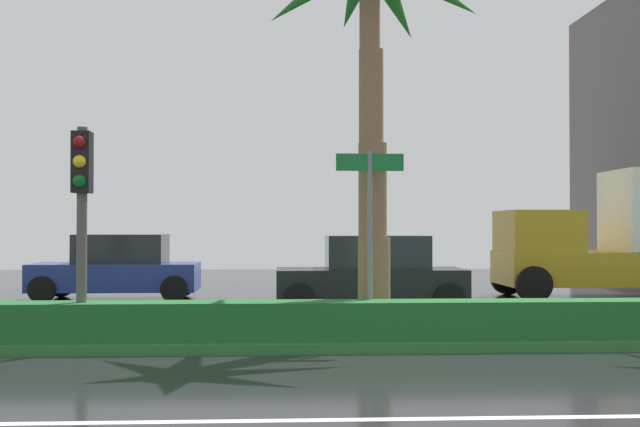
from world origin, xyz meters
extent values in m
cube|color=black|center=(0.00, 9.00, -0.05)|extent=(90.00, 42.00, 0.10)
cube|color=white|center=(0.00, 2.00, 0.00)|extent=(81.00, 0.14, 0.01)
cube|color=#2D6B33|center=(0.00, 8.00, 0.07)|extent=(85.50, 4.00, 0.15)
cube|color=#1E6028|center=(0.00, 6.60, 0.45)|extent=(76.50, 0.70, 0.60)
cylinder|color=brown|center=(-0.13, 7.48, 0.95)|extent=(0.55, 0.55, 1.60)
cylinder|color=brown|center=(-0.15, 7.48, 2.55)|extent=(0.48, 0.48, 1.60)
cylinder|color=brown|center=(-0.18, 7.49, 4.14)|extent=(0.42, 0.42, 1.60)
cylinder|color=brown|center=(-0.20, 7.50, 5.74)|extent=(0.35, 0.35, 1.60)
cylinder|color=#4C4C47|center=(-4.81, 6.61, 1.82)|extent=(0.16, 0.16, 3.33)
cube|color=black|center=(-4.81, 6.61, 2.93)|extent=(0.28, 0.32, 0.96)
sphere|color=maroon|center=(-4.81, 6.44, 3.23)|extent=(0.20, 0.20, 0.20)
sphere|color=yellow|center=(-4.81, 6.44, 2.93)|extent=(0.20, 0.20, 0.20)
sphere|color=#0F591E|center=(-4.81, 6.44, 2.63)|extent=(0.20, 0.20, 0.20)
cylinder|color=slate|center=(-0.27, 6.87, 1.65)|extent=(0.08, 0.08, 3.00)
cube|color=#146B2D|center=(-0.27, 6.87, 2.97)|extent=(1.10, 0.03, 0.28)
cube|color=navy|center=(-6.06, 15.28, 0.60)|extent=(4.30, 1.76, 0.72)
cube|color=#1E2328|center=(-5.91, 15.28, 1.34)|extent=(2.30, 1.58, 0.76)
cylinder|color=black|center=(-7.71, 14.38, 0.34)|extent=(0.68, 0.22, 0.68)
cylinder|color=black|center=(-7.71, 16.18, 0.34)|extent=(0.68, 0.22, 0.68)
cylinder|color=black|center=(-4.41, 14.38, 0.34)|extent=(0.68, 0.22, 0.68)
cylinder|color=black|center=(-4.41, 16.18, 0.34)|extent=(0.68, 0.22, 0.68)
cube|color=black|center=(0.35, 12.28, 0.60)|extent=(4.30, 1.76, 0.72)
cube|color=#1E2328|center=(0.50, 12.28, 1.34)|extent=(2.30, 1.58, 0.76)
cylinder|color=black|center=(-1.30, 11.38, 0.34)|extent=(0.68, 0.22, 0.68)
cylinder|color=black|center=(-1.30, 13.18, 0.34)|extent=(0.68, 0.22, 0.68)
cylinder|color=black|center=(2.00, 11.38, 0.34)|extent=(0.68, 0.22, 0.68)
cylinder|color=black|center=(2.00, 13.18, 0.34)|extent=(0.68, 0.22, 0.68)
cube|color=#B28C1E|center=(7.43, 15.16, 0.81)|extent=(6.40, 2.30, 0.90)
cube|color=#B28C1E|center=(5.23, 15.16, 1.81)|extent=(1.90, 2.21, 1.10)
cylinder|color=black|center=(4.73, 13.99, 0.46)|extent=(0.92, 0.30, 0.92)
cylinder|color=black|center=(4.73, 16.33, 0.46)|extent=(0.92, 0.30, 0.92)
camera|label=1|loc=(-1.72, -5.90, 1.93)|focal=44.54mm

